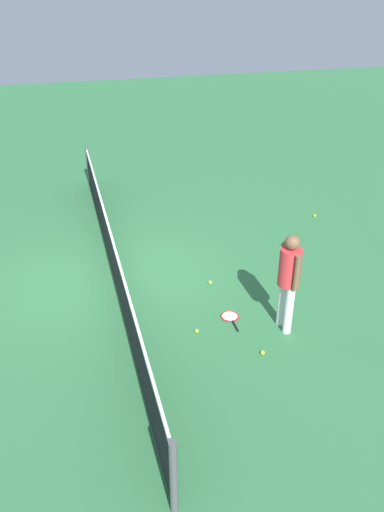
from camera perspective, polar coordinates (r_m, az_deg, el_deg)
ground_plane at (r=9.80m, az=-8.79°, el=-2.27°), size 40.00×40.00×0.00m
court_net at (r=9.55m, az=-9.02°, el=0.29°), size 10.09×0.09×1.07m
player_near_side at (r=7.94m, az=10.88°, el=-2.17°), size 0.52×0.36×1.70m
tennis_racket_near_player at (r=8.60m, az=4.35°, el=-6.89°), size 0.58×0.32×0.03m
tennis_ball_near_player at (r=12.38m, az=13.67°, el=4.46°), size 0.07×0.07×0.07m
tennis_ball_by_net at (r=9.45m, az=2.06°, el=-2.99°), size 0.07×0.07×0.07m
tennis_ball_midcourt at (r=10.90m, az=10.24°, el=1.29°), size 0.07×0.07×0.07m
tennis_ball_baseline at (r=9.30m, az=10.93°, el=-4.14°), size 0.07×0.07×0.07m
tennis_ball_stray_left at (r=7.91m, az=7.97°, el=-10.76°), size 0.07×0.07×0.07m
tennis_ball_stray_right at (r=8.25m, az=0.53°, el=-8.47°), size 0.07×0.07×0.07m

